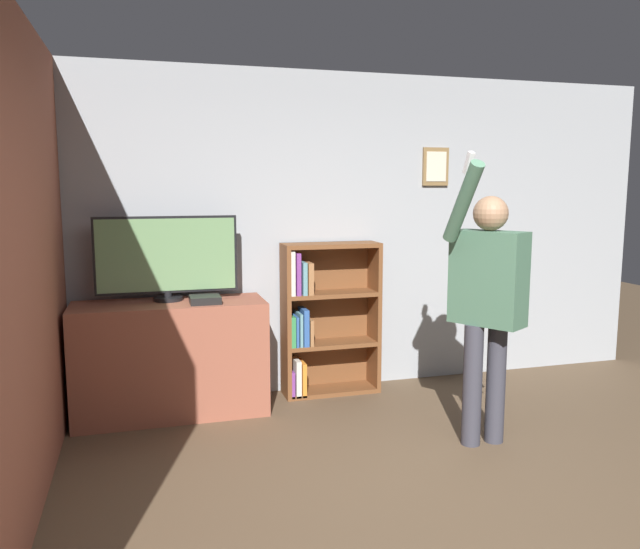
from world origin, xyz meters
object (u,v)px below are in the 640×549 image
object	(u,v)px
person	(488,295)
game_console	(205,299)
television	(167,257)
bookshelf	(321,318)

from	to	relation	value
person	game_console	bearing A→B (deg)	-152.27
game_console	television	bearing A→B (deg)	144.54
television	game_console	bearing A→B (deg)	-35.46
television	person	bearing A→B (deg)	-31.47
television	bookshelf	xyz separation A→B (m)	(1.25, 0.08, -0.57)
game_console	bookshelf	distance (m)	1.06
person	bookshelf	bearing A→B (deg)	178.95
bookshelf	person	distance (m)	1.58
television	bookshelf	bearing A→B (deg)	3.70
television	bookshelf	size ratio (longest dim) A/B	0.83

